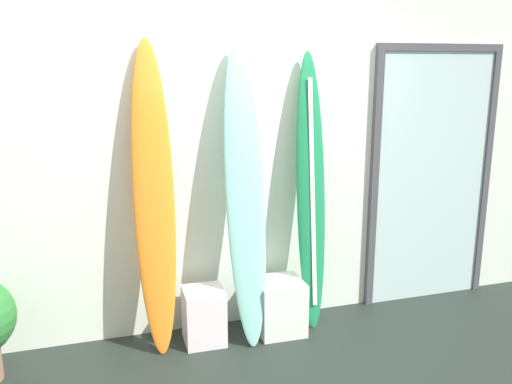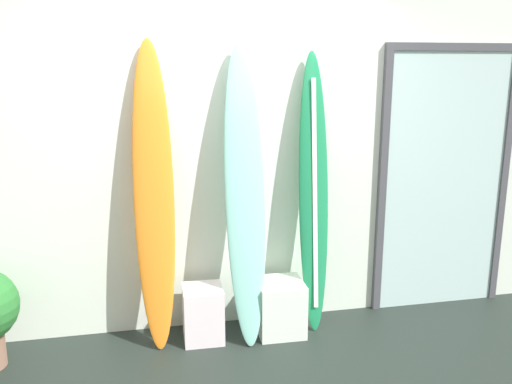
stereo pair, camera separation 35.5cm
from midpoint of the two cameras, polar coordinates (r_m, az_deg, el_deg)
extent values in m
cube|color=silver|center=(4.16, -6.31, 4.53)|extent=(7.20, 0.20, 2.80)
ellipsoid|color=orange|center=(3.86, -13.34, -0.87)|extent=(0.29, 0.38, 2.22)
cone|color=black|center=(4.10, -12.55, -13.62)|extent=(0.07, 0.08, 0.11)
ellipsoid|color=#84CDBC|center=(3.90, -3.76, -0.59)|extent=(0.30, 0.46, 2.19)
cone|color=black|center=(4.11, -3.18, -13.28)|extent=(0.07, 0.09, 0.11)
ellipsoid|color=#1C7F4C|center=(4.12, 3.37, -0.19)|extent=(0.23, 0.32, 2.14)
cube|color=white|center=(4.09, 3.54, -0.24)|extent=(0.04, 0.22, 1.73)
cube|color=silver|center=(4.15, -8.04, -12.89)|extent=(0.30, 0.30, 0.41)
cube|color=white|center=(4.26, 0.08, -12.01)|extent=(0.36, 0.36, 0.42)
cube|color=silver|center=(4.80, 16.05, 1.24)|extent=(1.05, 0.02, 2.14)
cube|color=#47474C|center=(4.53, 10.16, 0.84)|extent=(0.06, 0.06, 2.14)
cube|color=#47474C|center=(5.13, 21.25, 1.59)|extent=(0.06, 0.06, 2.14)
cube|color=#47474C|center=(4.71, 16.92, 14.42)|extent=(1.17, 0.06, 0.06)
camera|label=1|loc=(0.18, -92.59, -0.61)|focal=37.84mm
camera|label=2|loc=(0.18, 87.41, 0.61)|focal=37.84mm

